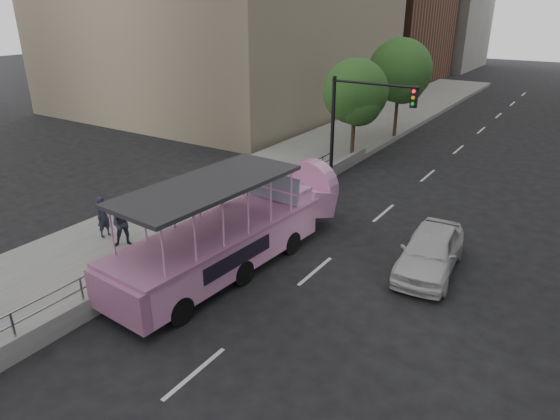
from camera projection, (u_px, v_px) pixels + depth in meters
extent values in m
plane|color=black|center=(216.00, 320.00, 14.25)|extent=(160.00, 160.00, 0.00)
cube|color=gray|center=(256.00, 181.00, 24.82)|extent=(5.50, 80.00, 0.30)
cube|color=gray|center=(183.00, 251.00, 17.19)|extent=(0.24, 30.00, 0.36)
cylinder|color=#9E9EA2|center=(13.00, 325.00, 12.34)|extent=(0.07, 0.07, 0.70)
cylinder|color=#9E9EA2|center=(82.00, 289.00, 13.89)|extent=(0.07, 0.07, 0.70)
cylinder|color=#9E9EA2|center=(137.00, 260.00, 15.44)|extent=(0.07, 0.07, 0.70)
cylinder|color=#9E9EA2|center=(182.00, 237.00, 16.98)|extent=(0.07, 0.07, 0.70)
cylinder|color=#9E9EA2|center=(219.00, 217.00, 18.53)|extent=(0.07, 0.07, 0.70)
cylinder|color=#9E9EA2|center=(251.00, 201.00, 20.07)|extent=(0.07, 0.07, 0.70)
cylinder|color=#9E9EA2|center=(278.00, 186.00, 21.62)|extent=(0.07, 0.07, 0.70)
cylinder|color=#9E9EA2|center=(302.00, 174.00, 23.17)|extent=(0.07, 0.07, 0.70)
cylinder|color=#9E9EA2|center=(323.00, 163.00, 24.71)|extent=(0.07, 0.07, 0.70)
cylinder|color=#9E9EA2|center=(182.00, 237.00, 16.98)|extent=(0.06, 22.00, 0.06)
cylinder|color=#9E9EA2|center=(181.00, 228.00, 16.85)|extent=(0.06, 22.00, 0.06)
cylinder|color=black|center=(132.00, 287.00, 15.09)|extent=(0.39, 0.87, 0.85)
cylinder|color=black|center=(179.00, 310.00, 13.94)|extent=(0.39, 0.87, 0.85)
cylinder|color=black|center=(195.00, 254.00, 17.06)|extent=(0.39, 0.87, 0.85)
cylinder|color=black|center=(241.00, 272.00, 15.90)|extent=(0.39, 0.87, 0.85)
cylinder|color=black|center=(246.00, 228.00, 19.02)|extent=(0.39, 0.87, 0.85)
cylinder|color=black|center=(290.00, 243.00, 17.87)|extent=(0.39, 0.87, 0.85)
cube|color=#D285B8|center=(221.00, 246.00, 16.41)|extent=(2.87, 7.93, 1.19)
cube|color=#D285B8|center=(300.00, 199.00, 19.69)|extent=(2.45, 2.16, 1.48)
cylinder|color=#D285B8|center=(311.00, 187.00, 20.17)|extent=(2.27, 0.81, 2.23)
cube|color=#9B5A86|center=(118.00, 300.00, 13.43)|extent=(2.39, 0.48, 1.19)
cube|color=#9B5A86|center=(220.00, 228.00, 16.16)|extent=(3.00, 8.22, 0.11)
cube|color=#252528|center=(209.00, 185.00, 15.26)|extent=(2.92, 6.42, 0.13)
cube|color=#9099AB|center=(274.00, 187.00, 18.08)|extent=(2.19, 0.34, 1.00)
cube|color=#D285B8|center=(281.00, 191.00, 18.50)|extent=(2.15, 1.08, 0.47)
imported|color=silver|center=(430.00, 251.00, 16.59)|extent=(2.17, 4.51, 1.49)
imported|color=#272B39|center=(104.00, 217.00, 18.38)|extent=(0.40, 0.59, 1.57)
imported|color=#272B39|center=(123.00, 224.00, 17.64)|extent=(1.03, 1.03, 1.69)
cylinder|color=black|center=(223.00, 216.00, 18.20)|extent=(0.07, 0.07, 2.33)
cube|color=#0D125B|center=(221.00, 191.00, 17.82)|extent=(0.15, 0.57, 0.84)
cube|color=silver|center=(222.00, 192.00, 17.81)|extent=(0.10, 0.37, 0.51)
cylinder|color=black|center=(332.00, 130.00, 24.38)|extent=(0.18, 0.18, 5.20)
cylinder|color=black|center=(374.00, 84.00, 22.44)|extent=(4.20, 0.12, 0.12)
cube|color=black|center=(414.00, 98.00, 21.66)|extent=(0.28, 0.22, 0.85)
sphere|color=red|center=(414.00, 91.00, 21.44)|extent=(0.16, 0.16, 0.16)
cylinder|color=#3D251B|center=(353.00, 136.00, 27.74)|extent=(0.22, 0.22, 3.08)
sphere|color=#325E25|center=(355.00, 92.00, 26.81)|extent=(3.52, 3.52, 3.52)
sphere|color=#325E25|center=(359.00, 103.00, 26.59)|extent=(2.42, 2.42, 2.42)
cylinder|color=#3D251B|center=(396.00, 114.00, 32.21)|extent=(0.22, 0.22, 3.47)
sphere|color=#325E25|center=(400.00, 70.00, 31.16)|extent=(3.97, 3.97, 3.97)
sphere|color=#325E25|center=(403.00, 82.00, 30.96)|extent=(2.73, 2.73, 2.73)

